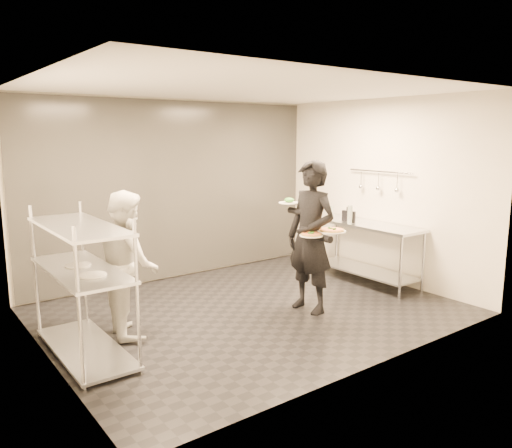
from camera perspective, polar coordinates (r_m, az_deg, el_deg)
room_shell at (r=7.23m, az=-6.06°, el=3.33°), size 5.00×4.00×2.80m
pass_rack at (r=5.43m, az=-19.27°, el=-6.30°), size 0.60×1.60×1.50m
prep_counter at (r=7.86m, az=12.43°, el=-2.03°), size 0.60×1.80×0.92m
utensil_rail at (r=7.91m, az=13.86°, el=4.74°), size 0.07×1.20×0.31m
waiter at (r=6.38m, az=6.29°, el=-1.48°), size 0.54×0.75×1.94m
chef at (r=5.83m, az=-14.41°, el=-4.34°), size 0.77×0.91×1.65m
pizza_plate_near at (r=6.15m, az=6.33°, el=-1.22°), size 0.29×0.29×0.05m
pizza_plate_far at (r=6.29m, az=8.64°, el=-0.72°), size 0.36×0.36×0.05m
salad_plate at (r=6.49m, az=3.81°, el=2.60°), size 0.28×0.28×0.07m
pos_monitor at (r=7.87m, az=10.54°, el=0.87°), size 0.06×0.24×0.17m
bottle_green at (r=7.74m, az=10.68°, el=1.11°), size 0.08×0.08×0.28m
bottle_clear at (r=8.37m, az=8.69°, el=1.49°), size 0.05×0.05×0.17m
bottle_dark at (r=8.10m, az=10.48°, el=1.23°), size 0.06×0.06×0.20m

